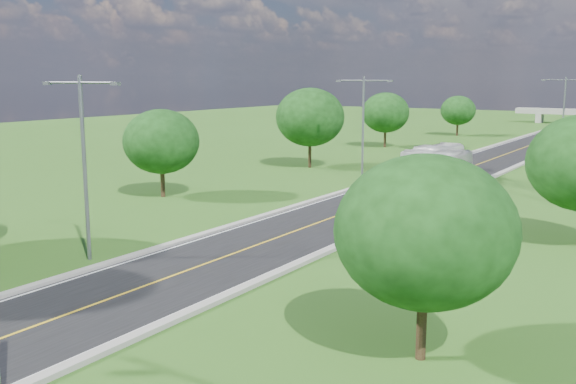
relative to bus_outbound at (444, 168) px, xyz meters
name	(u,v)px	position (x,y,z in m)	size (l,w,h in m)	color
ground	(471,167)	(-1.39, 12.62, -1.52)	(260.00, 260.00, 0.00)	#2F5A19
road	(487,161)	(-1.39, 18.62, -1.49)	(8.00, 150.00, 0.06)	black
curb_left	(452,158)	(-5.64, 18.62, -1.41)	(0.50, 150.00, 0.22)	gray
curb_right	(524,163)	(2.86, 18.62, -1.41)	(0.50, 150.00, 0.22)	gray
speed_limit_sign	(450,184)	(3.81, -9.40, 0.08)	(0.55, 0.09, 2.40)	slate
streetlight_near_left	(84,152)	(-7.39, -35.38, 4.43)	(5.90, 0.25, 10.00)	slate
streetlight_mid_left	(363,119)	(-7.39, -2.38, 4.43)	(5.90, 0.25, 10.00)	slate
streetlight_far_right	(564,109)	(4.61, 30.62, 4.43)	(5.90, 0.25, 10.00)	slate
tree_lb	(161,142)	(-17.39, -19.38, 3.13)	(6.30, 6.30, 7.33)	black
tree_lc	(310,117)	(-16.39, 2.62, 4.06)	(7.56, 7.56, 8.79)	black
tree_ld	(386,113)	(-18.39, 26.62, 3.44)	(6.72, 6.72, 7.82)	black
tree_le	(458,110)	(-15.89, 50.62, 2.82)	(5.88, 5.88, 6.84)	black
tree_ra	(425,232)	(12.61, -37.38, 3.13)	(6.30, 6.30, 7.33)	black
bus_outbound	(444,168)	(0.00, 0.00, 0.00)	(2.45, 10.48, 2.92)	silver
bus_inbound	(433,160)	(-3.01, 5.02, 0.03)	(2.51, 10.71, 2.98)	white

